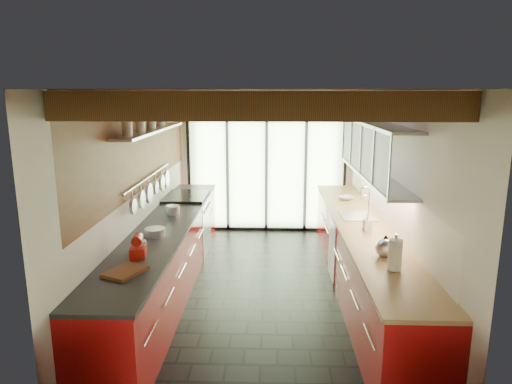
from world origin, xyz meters
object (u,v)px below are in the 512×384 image
bowl (346,198)px  soap_bottle (367,222)px  stand_mixer (139,247)px  paper_towel (395,255)px  kettle (385,247)px

bowl → soap_bottle: bearing=-90.0°
stand_mixer → soap_bottle: size_ratio=1.38×
bowl → paper_towel: bearing=-90.0°
paper_towel → stand_mixer: bearing=173.5°
stand_mixer → bowl: bearing=45.8°
kettle → stand_mixer: bearing=-178.2°
soap_bottle → bowl: soap_bottle is taller
stand_mixer → paper_towel: paper_towel is taller
kettle → soap_bottle: kettle is taller
soap_bottle → bowl: bearing=90.0°
kettle → soap_bottle: bearing=90.0°
stand_mixer → soap_bottle: (2.54, 0.97, 0.01)m
kettle → soap_bottle: size_ratio=1.34×
stand_mixer → paper_towel: (2.54, -0.29, 0.05)m
bowl → stand_mixer: bearing=-134.2°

